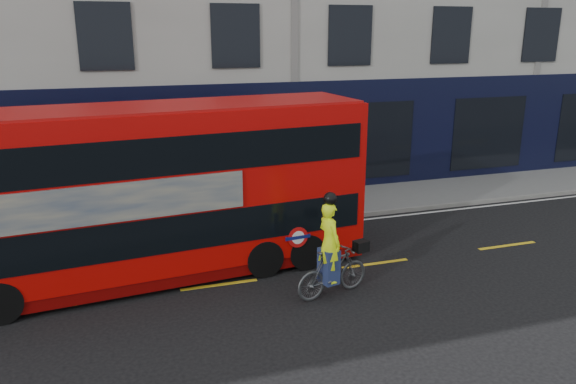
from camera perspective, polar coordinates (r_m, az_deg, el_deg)
name	(u,v)px	position (r m, az deg, el deg)	size (l,w,h in m)	color
ground	(405,289)	(13.29, 11.76, -9.60)	(120.00, 120.00, 0.00)	black
pavement	(308,205)	(18.77, 2.05, -1.32)	(60.00, 3.00, 0.12)	gray
kerb	(324,219)	(17.43, 3.73, -2.72)	(60.00, 0.12, 0.13)	gray
road_edge_line	(328,224)	(17.19, 4.09, -3.22)	(58.00, 0.10, 0.01)	silver
lane_dashes	(375,264)	(14.48, 8.84, -7.19)	(58.00, 0.12, 0.01)	yellow
bus	(152,192)	(13.30, -13.60, -0.03)	(10.29, 3.24, 4.08)	red
cyclist	(332,262)	(12.42, 4.46, -7.09)	(1.90, 0.93, 2.41)	#46494B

